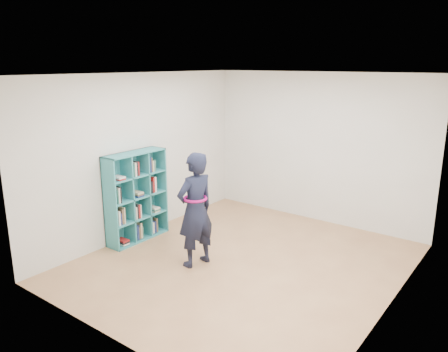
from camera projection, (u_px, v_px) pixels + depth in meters
The scene contains 9 objects.
floor at pixel (243, 263), 6.18m from camera, with size 4.50×4.50×0.00m, color #986845.
ceiling at pixel (245, 74), 5.52m from camera, with size 4.50×4.50×0.00m, color white.
wall_left at pixel (141, 155), 7.01m from camera, with size 0.02×4.50×2.60m, color beige.
wall_right at pixel (398, 201), 4.69m from camera, with size 0.02×4.50×2.60m, color beige.
wall_back at pixel (317, 148), 7.59m from camera, with size 4.00×0.02×2.60m, color beige.
wall_front at pixel (109, 221), 4.11m from camera, with size 4.00×0.02×2.60m, color beige.
bookshelf at pixel (135, 198), 6.86m from camera, with size 0.31×1.06×1.42m.
person at pixel (195, 210), 5.94m from camera, with size 0.49×0.65×1.60m.
smartphone at pixel (193, 199), 6.08m from camera, with size 0.01×0.10×0.14m.
Camera 1 is at (3.19, -4.70, 2.75)m, focal length 35.00 mm.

